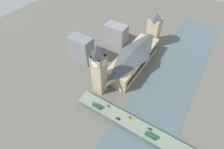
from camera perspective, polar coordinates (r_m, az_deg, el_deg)
name	(u,v)px	position (r m, az deg, el deg)	size (l,w,h in m)	color
ground_plane	(142,74)	(234.92, 9.79, 0.22)	(600.00, 600.00, 0.00)	#605E56
river_water	(169,85)	(229.21, 18.00, -3.29)	(61.13, 360.00, 0.30)	#4C6066
parliament_hall	(134,58)	(235.74, 7.19, 5.44)	(29.84, 97.63, 28.16)	tan
clock_tower	(99,68)	(188.14, -4.27, 2.14)	(14.12, 14.12, 66.43)	tan
victoria_tower	(154,30)	(276.51, 13.47, 14.05)	(17.06, 17.06, 54.19)	tan
road_bridge	(144,130)	(182.51, 10.26, -17.36)	(154.26, 15.53, 5.53)	#5D6A59
double_decker_bus_lead	(97,106)	(190.47, -4.99, -10.14)	(10.22, 2.64, 4.61)	#235B33
double_decker_bus_mid	(151,135)	(177.03, 12.47, -18.85)	(10.89, 2.58, 4.89)	#235B33
car_northbound_mid	(108,106)	(191.89, -1.23, -10.25)	(4.18, 1.80, 1.32)	slate
car_northbound_tail	(150,129)	(182.13, 12.25, -16.99)	(4.14, 1.88, 1.38)	#2D5638
car_southbound_lead	(118,119)	(183.83, 1.94, -14.18)	(4.27, 1.82, 1.47)	black
car_southbound_mid	(129,118)	(185.15, 5.72, -13.83)	(3.88, 1.82, 1.45)	gold
city_block_west	(116,34)	(278.96, 1.24, 13.13)	(33.61, 19.59, 29.55)	gray
city_block_center	(81,49)	(245.54, -9.98, 8.22)	(32.35, 18.29, 36.41)	slate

